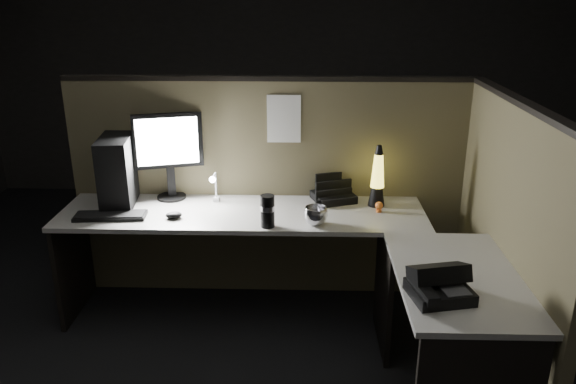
{
  "coord_description": "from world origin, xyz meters",
  "views": [
    {
      "loc": [
        0.23,
        -2.67,
        2.06
      ],
      "look_at": [
        0.15,
        0.35,
        0.96
      ],
      "focal_mm": 35.0,
      "sensor_mm": 36.0,
      "label": 1
    }
  ],
  "objects_px": {
    "monitor": "(168,148)",
    "desk_phone": "(438,284)",
    "pc_tower": "(118,171)",
    "lava_lamp": "(377,181)",
    "keyboard": "(110,216)"
  },
  "relations": [
    {
      "from": "lava_lamp",
      "to": "desk_phone",
      "type": "height_order",
      "value": "lava_lamp"
    },
    {
      "from": "desk_phone",
      "to": "monitor",
      "type": "bearing_deg",
      "value": 128.05
    },
    {
      "from": "monitor",
      "to": "lava_lamp",
      "type": "bearing_deg",
      "value": -20.65
    },
    {
      "from": "monitor",
      "to": "lava_lamp",
      "type": "height_order",
      "value": "monitor"
    },
    {
      "from": "pc_tower",
      "to": "desk_phone",
      "type": "height_order",
      "value": "pc_tower"
    },
    {
      "from": "pc_tower",
      "to": "monitor",
      "type": "bearing_deg",
      "value": 12.62
    },
    {
      "from": "keyboard",
      "to": "desk_phone",
      "type": "xyz_separation_m",
      "value": [
        1.8,
        -0.88,
        0.05
      ]
    },
    {
      "from": "monitor",
      "to": "desk_phone",
      "type": "height_order",
      "value": "monitor"
    },
    {
      "from": "keyboard",
      "to": "lava_lamp",
      "type": "relative_size",
      "value": 1.07
    },
    {
      "from": "keyboard",
      "to": "desk_phone",
      "type": "height_order",
      "value": "desk_phone"
    },
    {
      "from": "monitor",
      "to": "lava_lamp",
      "type": "distance_m",
      "value": 1.37
    },
    {
      "from": "monitor",
      "to": "lava_lamp",
      "type": "xyz_separation_m",
      "value": [
        1.36,
        -0.11,
        -0.18
      ]
    },
    {
      "from": "keyboard",
      "to": "desk_phone",
      "type": "bearing_deg",
      "value": -31.01
    },
    {
      "from": "monitor",
      "to": "keyboard",
      "type": "xyz_separation_m",
      "value": [
        -0.3,
        -0.36,
        -0.34
      ]
    },
    {
      "from": "pc_tower",
      "to": "desk_phone",
      "type": "bearing_deg",
      "value": -39.13
    }
  ]
}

